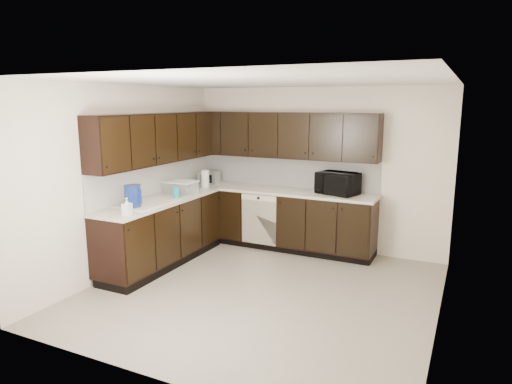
% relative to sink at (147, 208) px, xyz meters
% --- Properties ---
extents(floor, '(4.00, 4.00, 0.00)m').
position_rel_sink_xyz_m(floor, '(1.68, 0.01, -0.88)').
color(floor, gray).
rests_on(floor, ground).
extents(ceiling, '(4.00, 4.00, 0.00)m').
position_rel_sink_xyz_m(ceiling, '(1.68, 0.01, 1.62)').
color(ceiling, white).
rests_on(ceiling, wall_back).
extents(wall_back, '(4.00, 0.02, 2.50)m').
position_rel_sink_xyz_m(wall_back, '(1.68, 2.01, 0.37)').
color(wall_back, beige).
rests_on(wall_back, floor).
extents(wall_left, '(0.02, 4.00, 2.50)m').
position_rel_sink_xyz_m(wall_left, '(-0.32, 0.01, 0.37)').
color(wall_left, beige).
rests_on(wall_left, floor).
extents(wall_right, '(0.02, 4.00, 2.50)m').
position_rel_sink_xyz_m(wall_right, '(3.68, 0.01, 0.37)').
color(wall_right, beige).
rests_on(wall_right, floor).
extents(wall_front, '(4.00, 0.02, 2.50)m').
position_rel_sink_xyz_m(wall_front, '(1.68, -1.99, 0.37)').
color(wall_front, beige).
rests_on(wall_front, floor).
extents(lower_cabinets, '(3.00, 2.80, 0.90)m').
position_rel_sink_xyz_m(lower_cabinets, '(0.67, 1.12, -0.47)').
color(lower_cabinets, black).
rests_on(lower_cabinets, floor).
extents(countertop, '(3.03, 2.83, 0.04)m').
position_rel_sink_xyz_m(countertop, '(0.67, 1.12, 0.04)').
color(countertop, beige).
rests_on(countertop, lower_cabinets).
extents(backsplash, '(3.00, 2.80, 0.48)m').
position_rel_sink_xyz_m(backsplash, '(0.46, 1.33, 0.30)').
color(backsplash, white).
rests_on(backsplash, countertop).
extents(upper_cabinets, '(3.00, 2.80, 0.70)m').
position_rel_sink_xyz_m(upper_cabinets, '(0.58, 1.22, 0.89)').
color(upper_cabinets, black).
rests_on(upper_cabinets, wall_back).
extents(dishwasher, '(0.58, 0.04, 0.78)m').
position_rel_sink_xyz_m(dishwasher, '(0.98, 1.42, -0.33)').
color(dishwasher, beige).
rests_on(dishwasher, lower_cabinets).
extents(sink, '(0.54, 0.82, 0.42)m').
position_rel_sink_xyz_m(sink, '(0.00, 0.00, 0.00)').
color(sink, beige).
rests_on(sink, countertop).
extents(microwave, '(0.66, 0.52, 0.32)m').
position_rel_sink_xyz_m(microwave, '(2.11, 1.73, 0.22)').
color(microwave, black).
rests_on(microwave, countertop).
extents(soap_bottle_a, '(0.12, 0.12, 0.22)m').
position_rel_sink_xyz_m(soap_bottle_a, '(0.20, -0.61, 0.17)').
color(soap_bottle_a, gray).
rests_on(soap_bottle_a, countertop).
extents(soap_bottle_b, '(0.09, 0.09, 0.21)m').
position_rel_sink_xyz_m(soap_bottle_b, '(-0.12, -0.07, 0.16)').
color(soap_bottle_b, gray).
rests_on(soap_bottle_b, countertop).
extents(toaster_oven, '(0.35, 0.28, 0.20)m').
position_rel_sink_xyz_m(toaster_oven, '(-0.07, 1.69, 0.16)').
color(toaster_oven, '#B3B3B5').
rests_on(toaster_oven, countertop).
extents(storage_bin, '(0.53, 0.45, 0.17)m').
position_rel_sink_xyz_m(storage_bin, '(-0.02, 0.80, 0.15)').
color(storage_bin, white).
rests_on(storage_bin, countertop).
extents(blue_pitcher, '(0.23, 0.23, 0.30)m').
position_rel_sink_xyz_m(blue_pitcher, '(0.02, -0.30, 0.21)').
color(blue_pitcher, navy).
rests_on(blue_pitcher, countertop).
extents(teal_tumbler, '(0.09, 0.09, 0.18)m').
position_rel_sink_xyz_m(teal_tumbler, '(0.20, 0.39, 0.15)').
color(teal_tumbler, '#0D9593').
rests_on(teal_tumbler, countertop).
extents(paper_towel_roll, '(0.14, 0.14, 0.28)m').
position_rel_sink_xyz_m(paper_towel_roll, '(0.06, 1.36, 0.20)').
color(paper_towel_roll, silver).
rests_on(paper_towel_roll, countertop).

